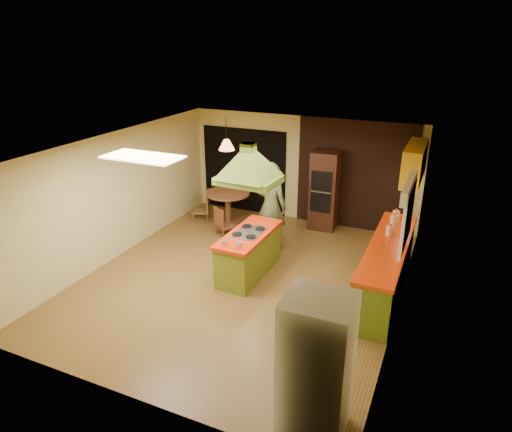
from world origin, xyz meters
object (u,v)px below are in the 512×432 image
at_px(kitchen_island, 249,253).
at_px(man, 271,206).
at_px(wall_oven, 324,190).
at_px(dining_table, 228,201).
at_px(refrigerator, 316,368).
at_px(canister_large, 396,216).

height_order(kitchen_island, man, man).
xyz_separation_m(wall_oven, dining_table, (-2.14, -0.65, -0.37)).
xyz_separation_m(kitchen_island, wall_oven, (0.65, 2.71, 0.48)).
bearing_deg(wall_oven, man, -116.64).
bearing_deg(man, wall_oven, -108.79).
xyz_separation_m(kitchen_island, dining_table, (-1.49, 2.06, 0.12)).
bearing_deg(wall_oven, refrigerator, -76.96).
xyz_separation_m(kitchen_island, refrigerator, (2.20, -3.04, 0.45)).
relative_size(man, canister_large, 9.67).
xyz_separation_m(kitchen_island, man, (-0.05, 1.19, 0.51)).
bearing_deg(kitchen_island, refrigerator, -52.86).
bearing_deg(dining_table, canister_large, -8.48).
height_order(kitchen_island, wall_oven, wall_oven).
relative_size(dining_table, canister_large, 5.32).
bearing_deg(wall_oven, canister_large, -37.20).
xyz_separation_m(man, wall_oven, (0.70, 1.53, -0.03)).
bearing_deg(man, refrigerator, 123.82).
bearing_deg(dining_table, wall_oven, 16.84).
xyz_separation_m(kitchen_island, canister_large, (2.39, 1.49, 0.59)).
bearing_deg(wall_oven, kitchen_island, -105.50).
bearing_deg(wall_oven, dining_table, -165.20).
relative_size(wall_oven, dining_table, 1.76).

